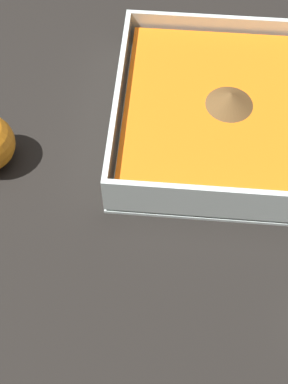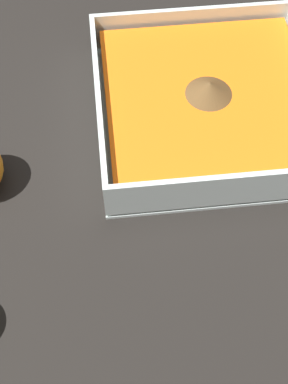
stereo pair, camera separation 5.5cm
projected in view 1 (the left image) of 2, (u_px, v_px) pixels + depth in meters
The scene contains 2 objects.
ground_plane at pixel (259, 149), 0.62m from camera, with size 4.00×4.00×0.00m, color black.
square_dish at pixel (227, 115), 0.62m from camera, with size 0.26×0.26×0.06m.
Camera 1 is at (-0.10, -0.38, 0.50)m, focal length 50.00 mm.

